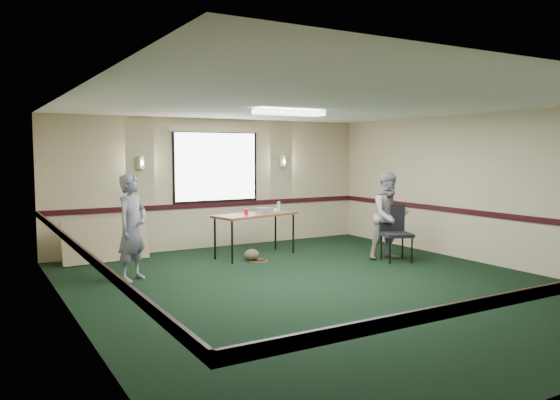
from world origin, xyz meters
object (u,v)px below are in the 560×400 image
person_left (132,228)px  folding_table (255,217)px  person_right (390,216)px  projector (264,210)px  conference_chair (395,228)px

person_left → folding_table: bearing=-20.2°
folding_table → person_right: (2.05, -1.51, 0.05)m
projector → conference_chair: size_ratio=0.27×
person_left → person_right: bearing=-46.2°
conference_chair → person_left: bearing=-171.0°
folding_table → person_left: 2.70m
projector → conference_chair: bearing=-52.4°
projector → person_right: bearing=-49.9°
folding_table → projector: 0.28m
conference_chair → projector: bearing=155.5°
folding_table → projector: size_ratio=6.28×
folding_table → person_right: size_ratio=1.08×
person_left → person_right: size_ratio=1.02×
folding_table → conference_chair: (2.04, -1.66, -0.17)m
folding_table → person_left: size_ratio=1.06×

